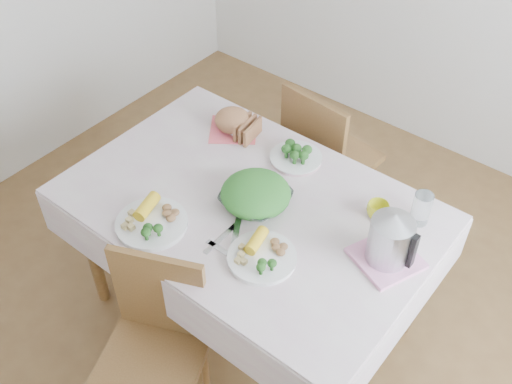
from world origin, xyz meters
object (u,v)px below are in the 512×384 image
Objects in this scene: salad_bowl at (256,199)px; dinner_plate_left at (152,224)px; dinner_plate_right at (262,258)px; electric_kettle at (391,238)px; dining_table at (250,263)px; chair_near at (148,359)px; chair_far at (332,154)px; yellow_mug at (378,211)px.

salad_bowl reaches higher than dinner_plate_left.
dinner_plate_left is 0.47m from dinner_plate_right.
electric_kettle is (0.81, 0.42, 0.11)m from dinner_plate_left.
dining_table is 1.62× the size of chair_near.
dining_table is at bearing 101.65° from chair_far.
yellow_mug is (0.22, 0.46, 0.02)m from dinner_plate_right.
electric_kettle is at bearing 38.58° from dinner_plate_right.
chair_near is (0.04, -0.66, 0.09)m from dining_table.
salad_bowl reaches higher than dining_table.
salad_bowl is at bearing -149.11° from yellow_mug.
dinner_plate_right reaches higher than dining_table.
electric_kettle is at bearing 30.26° from chair_near.
chair_near is at bearing -112.03° from dinner_plate_right.
electric_kettle reaches higher than chair_near.
chair_near is 1.46m from chair_far.
dinner_plate_right is 2.90× the size of yellow_mug.
chair_far is at bearing 134.31° from electric_kettle.
chair_far is 3.44× the size of dinner_plate_right.
dinner_plate_right is (0.23, -0.21, 0.40)m from dining_table.
chair_far reaches higher than dining_table.
electric_kettle reaches higher than chair_far.
salad_bowl is 0.29m from dinner_plate_right.
yellow_mug reaches higher than dining_table.
yellow_mug is 0.24m from electric_kettle.
electric_kettle is at bearing 139.17° from chair_far.
chair_near is 1.06m from yellow_mug.
dining_table is 6.22× the size of electric_kettle.
dinner_plate_left is 3.18× the size of yellow_mug.
dinner_plate_left is at bearing -138.14° from yellow_mug.
electric_kettle reaches higher than yellow_mug.
salad_bowl is 0.43m from dinner_plate_left.
dinner_plate_left is at bearing -163.14° from dinner_plate_right.
dining_table is at bearing 57.46° from dinner_plate_left.
dinner_plate_left is at bearing 105.36° from chair_near.
dinner_plate_right is at bearing -41.92° from dining_table.
dinner_plate_left is at bearing -151.59° from electric_kettle.
chair_far is (-0.13, 1.45, 0.00)m from chair_near.
dinner_plate_left is (-0.22, -0.34, 0.40)m from dining_table.
dinner_plate_right is at bearing -140.70° from electric_kettle.
chair_far is at bearing 71.50° from chair_near.
dining_table is at bearing 138.08° from dinner_plate_right.
dinner_plate_left is at bearing -122.54° from dining_table.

